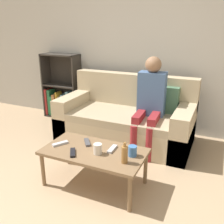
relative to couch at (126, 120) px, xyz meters
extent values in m
cube|color=#B7B2A8|center=(0.12, 0.60, 1.00)|extent=(12.00, 0.06, 2.60)
cube|color=tan|center=(-0.01, -0.05, -0.13)|extent=(1.86, 0.90, 0.34)
cube|color=tan|center=(-0.01, -0.14, 0.09)|extent=(1.42, 0.72, 0.10)
cube|color=tan|center=(-0.01, 0.31, 0.38)|extent=(1.86, 0.18, 0.47)
cube|color=tan|center=(-0.83, -0.05, 0.00)|extent=(0.22, 0.90, 0.60)
cube|color=tan|center=(0.81, -0.05, 0.00)|extent=(0.22, 0.90, 0.60)
cube|color=#4C7556|center=(0.50, 0.16, 0.32)|extent=(0.36, 0.12, 0.36)
cube|color=#332D28|center=(-1.71, 0.42, 0.26)|extent=(0.02, 0.28, 1.12)
cube|color=#332D28|center=(-1.07, 0.42, 0.26)|extent=(0.02, 0.28, 1.12)
cube|color=#332D28|center=(-1.39, 0.55, 0.26)|extent=(0.67, 0.02, 1.12)
cube|color=#332D28|center=(-1.39, 0.42, -0.29)|extent=(0.67, 0.28, 0.02)
cube|color=#332D28|center=(-1.39, 0.42, 0.28)|extent=(0.62, 0.28, 0.02)
cube|color=#332D28|center=(-1.39, 0.42, 0.81)|extent=(0.67, 0.28, 0.02)
cube|color=red|center=(-1.68, 0.41, -0.04)|extent=(0.04, 0.23, 0.48)
cube|color=#2D7A4C|center=(-1.63, 0.41, -0.04)|extent=(0.05, 0.18, 0.46)
cube|color=#2D7A4C|center=(-1.57, 0.41, -0.10)|extent=(0.04, 0.22, 0.36)
cube|color=#B77542|center=(-1.52, 0.42, -0.08)|extent=(0.05, 0.23, 0.39)
cube|color=gold|center=(-1.46, 0.40, -0.06)|extent=(0.04, 0.16, 0.44)
cube|color=beige|center=(-1.40, 0.40, -0.10)|extent=(0.06, 0.16, 0.36)
cube|color=#6699A8|center=(-1.34, 0.41, -0.07)|extent=(0.04, 0.20, 0.41)
cube|color=#6699A8|center=(-1.29, 0.41, -0.10)|extent=(0.04, 0.17, 0.36)
cube|color=#6699A8|center=(-1.23, 0.41, -0.04)|extent=(0.06, 0.18, 0.47)
cube|color=#6699A8|center=(-1.17, 0.41, -0.05)|extent=(0.05, 0.23, 0.45)
cylinder|color=brown|center=(-0.38, -1.40, -0.12)|extent=(0.04, 0.04, 0.37)
cylinder|color=brown|center=(0.58, -1.40, -0.12)|extent=(0.04, 0.04, 0.37)
cylinder|color=brown|center=(-0.38, -0.93, -0.12)|extent=(0.04, 0.04, 0.37)
cylinder|color=brown|center=(0.58, -0.93, -0.12)|extent=(0.04, 0.04, 0.37)
cube|color=brown|center=(0.10, -1.16, 0.08)|extent=(1.03, 0.55, 0.03)
cylinder|color=maroon|center=(0.29, -0.49, -0.08)|extent=(0.10, 0.10, 0.44)
cylinder|color=maroon|center=(0.48, -0.47, -0.08)|extent=(0.10, 0.10, 0.44)
cube|color=maroon|center=(0.27, -0.25, 0.18)|extent=(0.12, 0.40, 0.09)
cube|color=maroon|center=(0.47, -0.24, 0.18)|extent=(0.12, 0.40, 0.09)
cube|color=#476693|center=(0.35, -0.01, 0.43)|extent=(0.37, 0.22, 0.58)
sphere|color=#936B4C|center=(0.35, -0.01, 0.81)|extent=(0.21, 0.21, 0.21)
cylinder|color=#3D70B2|center=(0.49, -1.11, 0.15)|extent=(0.08, 0.08, 0.10)
cylinder|color=silver|center=(0.17, -1.21, 0.15)|extent=(0.08, 0.08, 0.10)
cube|color=#47474C|center=(-0.04, -1.05, 0.11)|extent=(0.14, 0.16, 0.02)
cube|color=#B7B7BC|center=(0.26, -1.08, 0.11)|extent=(0.05, 0.17, 0.02)
cube|color=black|center=(-0.06, -1.31, 0.11)|extent=(0.13, 0.17, 0.02)
cube|color=#B7B7BC|center=(-0.28, -1.20, 0.11)|extent=(0.13, 0.17, 0.02)
cylinder|color=olive|center=(0.47, -1.26, 0.18)|extent=(0.06, 0.06, 0.16)
cylinder|color=olive|center=(0.47, -1.26, 0.28)|extent=(0.03, 0.03, 0.04)
camera|label=1|loc=(1.19, -3.13, 1.29)|focal=40.00mm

